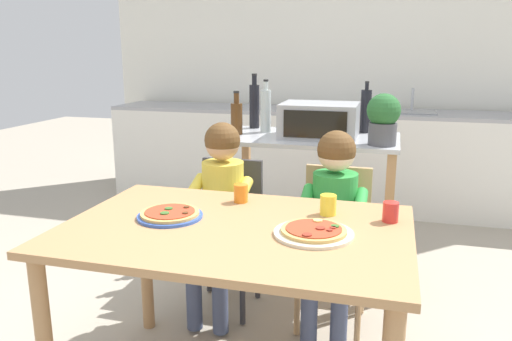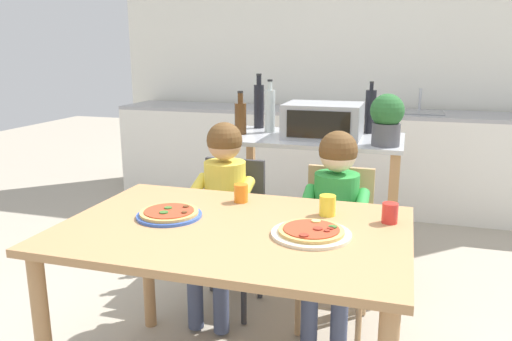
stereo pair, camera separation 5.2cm
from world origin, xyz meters
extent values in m
plane|color=#A89E8C|center=(0.00, 1.25, 0.00)|extent=(12.51, 12.51, 0.00)
cube|color=white|center=(0.00, 3.19, 1.35)|extent=(4.52, 0.12, 2.70)
cube|color=silver|center=(0.00, 2.78, 0.43)|extent=(4.07, 0.60, 0.85)
cube|color=#9E9EA3|center=(0.00, 2.78, 0.87)|extent=(4.07, 0.60, 0.03)
cube|color=gray|center=(0.71, 2.78, 0.88)|extent=(0.40, 0.33, 0.02)
cylinder|color=#B7BABF|center=(0.71, 2.90, 0.98)|extent=(0.02, 0.02, 0.20)
cube|color=#B7BABF|center=(0.08, 1.25, 0.88)|extent=(1.06, 0.61, 0.02)
cube|color=#AD7F51|center=(0.08, 1.25, 0.31)|extent=(0.97, 0.56, 0.02)
cube|color=#AD7F51|center=(-0.41, 0.99, 0.44)|extent=(0.05, 0.05, 0.87)
cube|color=#AD7F51|center=(0.57, 0.99, 0.44)|extent=(0.05, 0.05, 0.87)
cube|color=#AD7F51|center=(-0.41, 1.52, 0.44)|extent=(0.05, 0.05, 0.87)
cube|color=#AD7F51|center=(0.57, 1.52, 0.44)|extent=(0.05, 0.05, 0.87)
cube|color=#999BA0|center=(0.14, 1.23, 1.00)|extent=(0.45, 0.35, 0.21)
cube|color=black|center=(0.14, 1.05, 1.00)|extent=(0.36, 0.01, 0.16)
cylinder|color=black|center=(0.29, 1.05, 0.94)|extent=(0.02, 0.01, 0.02)
cylinder|color=#4C2D14|center=(-0.38, 1.21, 0.99)|extent=(0.07, 0.07, 0.19)
cylinder|color=#4C2D14|center=(-0.38, 1.21, 1.12)|extent=(0.03, 0.03, 0.06)
cylinder|color=black|center=(-0.38, 1.21, 1.16)|extent=(0.04, 0.04, 0.01)
cylinder|color=#ADB7B2|center=(-0.22, 1.33, 1.03)|extent=(0.07, 0.07, 0.27)
cylinder|color=#ADB7B2|center=(-0.22, 1.33, 1.19)|extent=(0.03, 0.03, 0.05)
cylinder|color=black|center=(-0.22, 1.33, 1.22)|extent=(0.03, 0.03, 0.01)
cylinder|color=black|center=(0.39, 1.48, 1.03)|extent=(0.07, 0.07, 0.27)
cylinder|color=black|center=(0.39, 1.48, 1.19)|extent=(0.02, 0.02, 0.04)
cylinder|color=black|center=(0.39, 1.48, 1.21)|extent=(0.03, 0.03, 0.01)
cylinder|color=black|center=(-0.34, 1.49, 1.04)|extent=(0.07, 0.07, 0.29)
cylinder|color=black|center=(-0.34, 1.49, 1.21)|extent=(0.03, 0.03, 0.06)
cylinder|color=black|center=(-0.34, 1.49, 1.25)|extent=(0.04, 0.04, 0.01)
cylinder|color=#4C4C51|center=(0.51, 1.07, 0.96)|extent=(0.15, 0.15, 0.12)
sphere|color=#28602D|center=(0.51, 1.07, 1.09)|extent=(0.18, 0.18, 0.18)
cube|color=#AD7F51|center=(0.00, 0.00, 0.73)|extent=(1.33, 0.89, 0.03)
cylinder|color=#AD7F51|center=(-0.60, 0.39, 0.36)|extent=(0.06, 0.06, 0.72)
cylinder|color=#AD7F51|center=(0.60, 0.39, 0.36)|extent=(0.06, 0.06, 0.72)
cube|color=#333338|center=(-0.28, 0.68, 0.44)|extent=(0.36, 0.36, 0.04)
cube|color=#333338|center=(-0.28, 0.84, 0.63)|extent=(0.34, 0.03, 0.38)
cylinder|color=#333338|center=(-0.13, 0.53, 0.22)|extent=(0.03, 0.03, 0.42)
cylinder|color=#333338|center=(-0.43, 0.53, 0.22)|extent=(0.03, 0.03, 0.42)
cylinder|color=#333338|center=(-0.13, 0.83, 0.22)|extent=(0.03, 0.03, 0.42)
cylinder|color=#333338|center=(-0.43, 0.83, 0.22)|extent=(0.03, 0.03, 0.42)
cube|color=tan|center=(0.31, 0.66, 0.44)|extent=(0.36, 0.36, 0.04)
cube|color=tan|center=(0.31, 0.82, 0.63)|extent=(0.34, 0.03, 0.38)
cylinder|color=tan|center=(0.46, 0.51, 0.22)|extent=(0.03, 0.03, 0.42)
cylinder|color=tan|center=(0.16, 0.51, 0.22)|extent=(0.03, 0.03, 0.42)
cylinder|color=tan|center=(0.46, 0.81, 0.22)|extent=(0.03, 0.03, 0.42)
cylinder|color=tan|center=(0.16, 0.81, 0.22)|extent=(0.03, 0.03, 0.42)
cube|color=#424C6B|center=(-0.21, 0.54, 0.48)|extent=(0.10, 0.30, 0.10)
cylinder|color=#424C6B|center=(-0.21, 0.41, 0.24)|extent=(0.08, 0.08, 0.44)
cube|color=#424C6B|center=(-0.35, 0.54, 0.48)|extent=(0.10, 0.30, 0.10)
cylinder|color=#424C6B|center=(-0.35, 0.41, 0.24)|extent=(0.08, 0.08, 0.44)
cylinder|color=yellow|center=(-0.15, 0.58, 0.70)|extent=(0.06, 0.26, 0.15)
cylinder|color=yellow|center=(-0.41, 0.58, 0.70)|extent=(0.06, 0.26, 0.15)
cylinder|color=yellow|center=(-0.28, 0.68, 0.66)|extent=(0.22, 0.22, 0.36)
sphere|color=tan|center=(-0.28, 0.68, 0.94)|extent=(0.18, 0.18, 0.18)
sphere|color=brown|center=(-0.28, 0.68, 0.95)|extent=(0.19, 0.19, 0.19)
cube|color=#424C6B|center=(0.38, 0.52, 0.48)|extent=(0.10, 0.30, 0.10)
cylinder|color=#424C6B|center=(0.38, 0.39, 0.24)|extent=(0.08, 0.08, 0.44)
cube|color=#424C6B|center=(0.24, 0.52, 0.48)|extent=(0.10, 0.30, 0.10)
cylinder|color=#424C6B|center=(0.24, 0.39, 0.24)|extent=(0.08, 0.08, 0.44)
cylinder|color=green|center=(0.44, 0.56, 0.69)|extent=(0.06, 0.26, 0.15)
cylinder|color=green|center=(0.18, 0.56, 0.69)|extent=(0.06, 0.26, 0.15)
cylinder|color=green|center=(0.31, 0.66, 0.65)|extent=(0.22, 0.22, 0.34)
sphere|color=beige|center=(0.31, 0.66, 0.92)|extent=(0.18, 0.18, 0.18)
sphere|color=brown|center=(0.31, 0.66, 0.94)|extent=(0.19, 0.19, 0.19)
cylinder|color=#3356B7|center=(-0.28, 0.03, 0.75)|extent=(0.26, 0.26, 0.01)
cylinder|color=tan|center=(-0.28, 0.03, 0.77)|extent=(0.24, 0.24, 0.01)
cylinder|color=#B23D23|center=(-0.28, 0.03, 0.77)|extent=(0.20, 0.20, 0.00)
cylinder|color=#563319|center=(-0.21, 0.01, 0.78)|extent=(0.02, 0.02, 0.01)
cylinder|color=#386628|center=(-0.29, -0.01, 0.78)|extent=(0.04, 0.04, 0.01)
cylinder|color=#386628|center=(-0.30, 0.05, 0.78)|extent=(0.03, 0.03, 0.01)
cylinder|color=#563319|center=(-0.24, 0.08, 0.78)|extent=(0.02, 0.02, 0.01)
cylinder|color=beige|center=(0.31, -0.01, 0.75)|extent=(0.29, 0.29, 0.01)
cylinder|color=tan|center=(0.31, -0.01, 0.77)|extent=(0.24, 0.24, 0.01)
cylinder|color=#B23D23|center=(0.31, -0.01, 0.77)|extent=(0.21, 0.21, 0.00)
cylinder|color=maroon|center=(0.33, -0.02, 0.78)|extent=(0.03, 0.03, 0.01)
cylinder|color=#386628|center=(0.38, 0.02, 0.78)|extent=(0.03, 0.03, 0.01)
cylinder|color=#DBC666|center=(0.31, 0.06, 0.78)|extent=(0.03, 0.03, 0.01)
cylinder|color=maroon|center=(0.37, -0.03, 0.78)|extent=(0.02, 0.02, 0.01)
cylinder|color=maroon|center=(0.37, 0.00, 0.78)|extent=(0.02, 0.02, 0.01)
cylinder|color=maroon|center=(0.30, -0.10, 0.78)|extent=(0.03, 0.03, 0.01)
cylinder|color=red|center=(0.57, 0.21, 0.79)|extent=(0.06, 0.06, 0.08)
cylinder|color=yellow|center=(0.33, 0.23, 0.79)|extent=(0.07, 0.07, 0.08)
cylinder|color=orange|center=(-0.07, 0.30, 0.79)|extent=(0.06, 0.06, 0.08)
camera|label=1|loc=(0.56, -1.73, 1.41)|focal=35.03mm
camera|label=2|loc=(0.61, -1.71, 1.41)|focal=35.03mm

